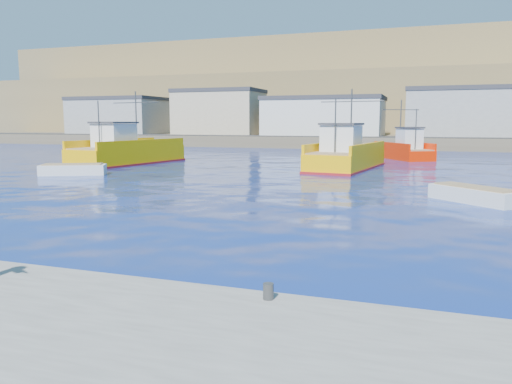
{
  "coord_description": "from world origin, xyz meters",
  "views": [
    {
      "loc": [
        5.66,
        -11.83,
        3.74
      ],
      "look_at": [
        0.12,
        4.29,
        1.35
      ],
      "focal_mm": 35.0,
      "sensor_mm": 36.0,
      "label": 1
    }
  ],
  "objects_px": {
    "boat_orange": "(405,149)",
    "skiff_left": "(73,171)",
    "trawler_yellow_b": "(346,156)",
    "trawler_yellow_a": "(126,152)",
    "skiff_mid": "(474,196)"
  },
  "relations": [
    {
      "from": "boat_orange",
      "to": "skiff_left",
      "type": "xyz_separation_m",
      "value": [
        -21.69,
        -23.55,
        -0.69
      ]
    },
    {
      "from": "trawler_yellow_b",
      "to": "skiff_left",
      "type": "distance_m",
      "value": 20.73
    },
    {
      "from": "boat_orange",
      "to": "skiff_left",
      "type": "height_order",
      "value": "boat_orange"
    },
    {
      "from": "trawler_yellow_a",
      "to": "skiff_mid",
      "type": "bearing_deg",
      "value": -25.64
    },
    {
      "from": "boat_orange",
      "to": "skiff_mid",
      "type": "relative_size",
      "value": 1.96
    },
    {
      "from": "skiff_mid",
      "to": "skiff_left",
      "type": "bearing_deg",
      "value": 171.19
    },
    {
      "from": "trawler_yellow_b",
      "to": "skiff_mid",
      "type": "relative_size",
      "value": 2.76
    },
    {
      "from": "trawler_yellow_b",
      "to": "boat_orange",
      "type": "xyz_separation_m",
      "value": [
        3.97,
        12.82,
        -0.02
      ]
    },
    {
      "from": "trawler_yellow_a",
      "to": "skiff_mid",
      "type": "height_order",
      "value": "trawler_yellow_a"
    },
    {
      "from": "trawler_yellow_b",
      "to": "skiff_left",
      "type": "xyz_separation_m",
      "value": [
        -17.72,
        -10.73,
        -0.71
      ]
    },
    {
      "from": "boat_orange",
      "to": "skiff_mid",
      "type": "xyz_separation_m",
      "value": [
        4.37,
        -27.59,
        -0.7
      ]
    },
    {
      "from": "skiff_left",
      "to": "skiff_mid",
      "type": "relative_size",
      "value": 1.14
    },
    {
      "from": "trawler_yellow_a",
      "to": "skiff_left",
      "type": "bearing_deg",
      "value": -79.89
    },
    {
      "from": "skiff_left",
      "to": "trawler_yellow_b",
      "type": "bearing_deg",
      "value": 31.2
    },
    {
      "from": "trawler_yellow_a",
      "to": "skiff_left",
      "type": "distance_m",
      "value": 9.44
    }
  ]
}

